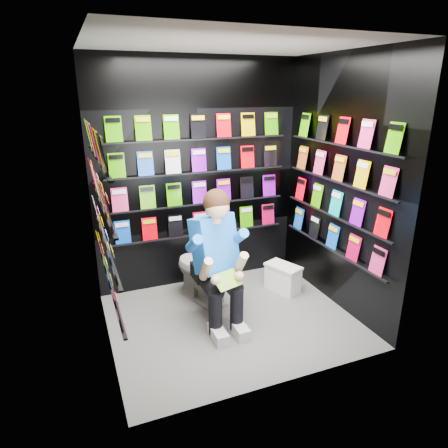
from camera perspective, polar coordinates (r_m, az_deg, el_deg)
name	(u,v)px	position (r m, az deg, el deg)	size (l,w,h in m)	color
floor	(231,320)	(4.21, 1.08, -13.52)	(2.40, 2.40, 0.00)	slate
ceiling	(233,43)	(3.57, 1.35, 24.41)	(2.40, 2.40, 0.00)	white
wall_back	(198,176)	(4.60, -3.68, 6.83)	(2.40, 0.04, 2.60)	black
wall_front	(288,232)	(2.83, 9.08, -1.08)	(2.40, 0.04, 2.60)	black
wall_left	(97,211)	(3.42, -17.70, 1.74)	(0.04, 2.00, 2.60)	black
wall_right	(340,186)	(4.28, 16.23, 5.22)	(0.04, 2.00, 2.60)	black
comics_back	(199,176)	(4.57, -3.56, 6.82)	(2.10, 0.06, 1.37)	#E82A75
comics_left	(101,210)	(3.42, -17.21, 1.87)	(0.06, 1.70, 1.37)	#E82A75
comics_right	(338,186)	(4.26, 15.92, 5.26)	(0.06, 1.70, 1.37)	#E82A75
toilet	(202,269)	(4.41, -3.15, -6.48)	(0.42, 0.75, 0.73)	white
longbox	(283,279)	(4.75, 8.39, -7.76)	(0.21, 0.39, 0.29)	white
longbox_lid	(283,266)	(4.68, 8.48, -6.01)	(0.23, 0.41, 0.03)	white
reader	(214,245)	(3.91, -1.48, -2.95)	(0.57, 0.83, 1.53)	blue
held_comic	(227,280)	(3.70, 0.45, -8.00)	(0.26, 0.01, 0.18)	green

